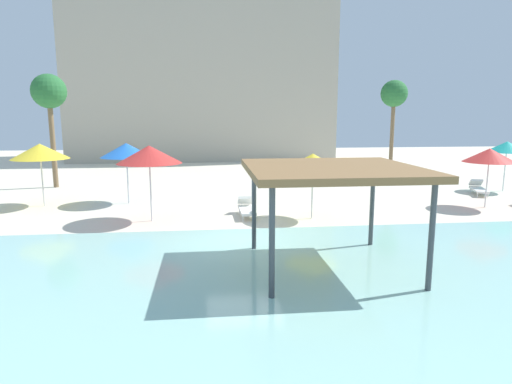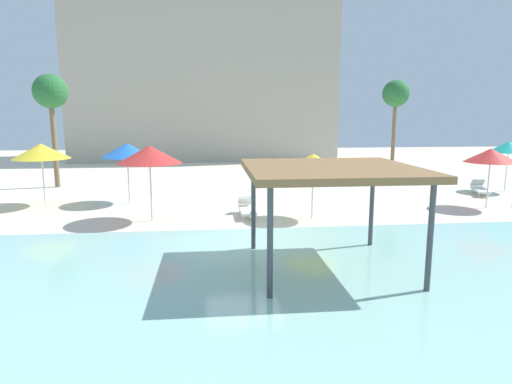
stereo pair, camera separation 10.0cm
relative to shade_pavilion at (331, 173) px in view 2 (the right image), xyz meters
name	(u,v)px [view 2 (the right image)]	position (x,y,z in m)	size (l,w,h in m)	color
ground_plane	(243,242)	(-2.11, 2.77, -2.63)	(80.00, 80.00, 0.00)	beige
lagoon_water	(262,310)	(-2.11, -2.48, -2.61)	(44.00, 13.50, 0.04)	#99D1C6
shade_pavilion	(331,173)	(0.00, 0.00, 0.00)	(4.43, 4.43, 2.80)	#42474C
beach_umbrella_blue_0	(127,150)	(-6.96, 9.76, -0.13)	(2.37, 2.37, 2.83)	silver
beach_umbrella_teal_1	(509,147)	(12.81, 10.95, -0.22)	(2.13, 2.13, 2.70)	silver
beach_umbrella_yellow_2	(41,151)	(-10.69, 9.51, -0.13)	(2.49, 2.49, 2.85)	silver
beach_umbrella_red_4	(491,155)	(9.16, 7.00, -0.28)	(2.24, 2.24, 2.66)	silver
beach_umbrella_red_5	(150,154)	(-5.46, 6.05, -0.01)	(2.50, 2.50, 2.96)	silver
beach_umbrella_yellow_7	(313,161)	(0.89, 5.77, -0.32)	(2.18, 2.18, 2.61)	silver
lounge_chair_1	(247,208)	(-1.67, 6.52, -2.30)	(0.63, 1.90, 0.74)	white
lounge_chair_3	(480,188)	(10.84, 10.14, -2.30)	(1.19, 1.99, 0.74)	white
palm_tree_0	(51,94)	(-11.92, 15.01, 2.62)	(1.90, 1.90, 6.35)	brown
palm_tree_1	(396,96)	(10.13, 19.74, 2.80)	(1.90, 1.90, 6.55)	brown
hotel_block_0	(205,69)	(-3.48, 32.10, 5.69)	(23.51, 9.36, 16.64)	#B2A893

